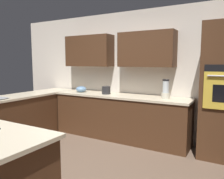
# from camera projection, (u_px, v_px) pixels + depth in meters

# --- Properties ---
(ground_plane) EXTENTS (14.00, 14.00, 0.00)m
(ground_plane) POSITION_uv_depth(u_px,v_px,m) (67.00, 175.00, 3.09)
(ground_plane) COLOR brown
(wall_back) EXTENTS (6.00, 0.44, 2.60)m
(wall_back) POSITION_uv_depth(u_px,v_px,m) (128.00, 69.00, 4.72)
(wall_back) COLOR silver
(wall_back) RESTS_ON ground
(lower_cabinets_back) EXTENTS (2.80, 0.60, 0.86)m
(lower_cabinets_back) POSITION_uv_depth(u_px,v_px,m) (119.00, 118.00, 4.57)
(lower_cabinets_back) COLOR #472B19
(lower_cabinets_back) RESTS_ON ground
(countertop_back) EXTENTS (2.84, 0.64, 0.04)m
(countertop_back) POSITION_uv_depth(u_px,v_px,m) (119.00, 96.00, 4.52)
(countertop_back) COLOR beige
(countertop_back) RESTS_ON lower_cabinets_back
(lower_cabinets_side) EXTENTS (0.60, 2.90, 0.86)m
(lower_cabinets_side) POSITION_uv_depth(u_px,v_px,m) (15.00, 120.00, 4.42)
(lower_cabinets_side) COLOR #472B19
(lower_cabinets_side) RESTS_ON ground
(countertop_side) EXTENTS (0.64, 2.94, 0.04)m
(countertop_side) POSITION_uv_depth(u_px,v_px,m) (14.00, 97.00, 4.36)
(countertop_side) COLOR beige
(countertop_side) RESTS_ON lower_cabinets_side
(blender) EXTENTS (0.15, 0.15, 0.35)m
(blender) POSITION_uv_depth(u_px,v_px,m) (166.00, 91.00, 4.00)
(blender) COLOR beige
(blender) RESTS_ON countertop_back
(mixing_bowl) EXTENTS (0.23, 0.23, 0.13)m
(mixing_bowl) POSITION_uv_depth(u_px,v_px,m) (81.00, 89.00, 4.96)
(mixing_bowl) COLOR #668CB2
(mixing_bowl) RESTS_ON countertop_back
(kettle) EXTENTS (0.18, 0.18, 0.16)m
(kettle) POSITION_uv_depth(u_px,v_px,m) (106.00, 90.00, 4.63)
(kettle) COLOR #262628
(kettle) RESTS_ON countertop_back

